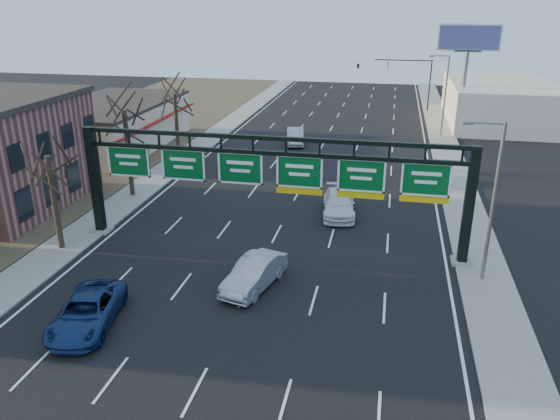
% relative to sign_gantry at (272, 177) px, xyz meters
% --- Properties ---
extents(ground, '(160.00, 160.00, 0.00)m').
position_rel_sign_gantry_xyz_m(ground, '(-0.16, -8.00, -4.63)').
color(ground, black).
rests_on(ground, ground).
extents(sidewalk_left, '(3.00, 120.00, 0.12)m').
position_rel_sign_gantry_xyz_m(sidewalk_left, '(-12.96, 12.00, -4.57)').
color(sidewalk_left, gray).
rests_on(sidewalk_left, ground).
extents(sidewalk_right, '(3.00, 120.00, 0.12)m').
position_rel_sign_gantry_xyz_m(sidewalk_right, '(12.64, 12.00, -4.57)').
color(sidewalk_right, gray).
rests_on(sidewalk_right, ground).
extents(dirt_strip_left, '(21.00, 120.00, 0.06)m').
position_rel_sign_gantry_xyz_m(dirt_strip_left, '(-25.16, 12.00, -4.60)').
color(dirt_strip_left, '#473D2B').
rests_on(dirt_strip_left, ground).
extents(lane_markings, '(21.60, 120.00, 0.01)m').
position_rel_sign_gantry_xyz_m(lane_markings, '(-0.16, 12.00, -4.62)').
color(lane_markings, white).
rests_on(lane_markings, ground).
extents(sign_gantry, '(24.60, 1.20, 7.20)m').
position_rel_sign_gantry_xyz_m(sign_gantry, '(0.00, 0.00, 0.00)').
color(sign_gantry, black).
rests_on(sign_gantry, ground).
extents(cream_strip, '(10.90, 18.40, 4.70)m').
position_rel_sign_gantry_xyz_m(cream_strip, '(-21.64, 21.00, -2.27)').
color(cream_strip, beige).
rests_on(cream_strip, ground).
extents(building_right_distant, '(12.00, 20.00, 5.00)m').
position_rel_sign_gantry_xyz_m(building_right_distant, '(19.84, 42.00, -2.13)').
color(building_right_distant, beige).
rests_on(building_right_distant, ground).
extents(tree_gantry, '(3.60, 3.60, 8.48)m').
position_rel_sign_gantry_xyz_m(tree_gantry, '(-12.96, -3.00, 2.48)').
color(tree_gantry, black).
rests_on(tree_gantry, sidewalk_left).
extents(tree_mid, '(3.60, 3.60, 9.24)m').
position_rel_sign_gantry_xyz_m(tree_mid, '(-12.96, 7.00, 3.23)').
color(tree_mid, black).
rests_on(tree_mid, sidewalk_left).
extents(tree_far, '(3.60, 3.60, 8.86)m').
position_rel_sign_gantry_xyz_m(tree_far, '(-12.96, 17.00, 2.86)').
color(tree_far, black).
rests_on(tree_far, sidewalk_left).
extents(streetlight_near, '(2.15, 0.22, 9.00)m').
position_rel_sign_gantry_xyz_m(streetlight_near, '(12.31, -2.00, 0.45)').
color(streetlight_near, slate).
rests_on(streetlight_near, sidewalk_right).
extents(streetlight_far, '(2.15, 0.22, 9.00)m').
position_rel_sign_gantry_xyz_m(streetlight_far, '(12.31, 32.00, 0.45)').
color(streetlight_far, slate).
rests_on(streetlight_far, sidewalk_right).
extents(billboard_right, '(7.00, 0.50, 12.00)m').
position_rel_sign_gantry_xyz_m(billboard_right, '(14.84, 36.98, 4.43)').
color(billboard_right, slate).
rests_on(billboard_right, ground).
extents(traffic_signal_mast, '(10.16, 0.54, 7.00)m').
position_rel_sign_gantry_xyz_m(traffic_signal_mast, '(5.53, 47.00, 0.87)').
color(traffic_signal_mast, black).
rests_on(traffic_signal_mast, ground).
extents(car_blue_suv, '(3.49, 5.92, 1.54)m').
position_rel_sign_gantry_xyz_m(car_blue_suv, '(-6.82, -10.53, -3.86)').
color(car_blue_suv, navy).
rests_on(car_blue_suv, ground).
extents(car_silver_sedan, '(2.91, 5.22, 1.63)m').
position_rel_sign_gantry_xyz_m(car_silver_sedan, '(0.12, -5.25, -3.81)').
color(car_silver_sedan, '#A2A2A6').
rests_on(car_silver_sedan, ground).
extents(car_white_wagon, '(2.87, 5.74, 1.60)m').
position_rel_sign_gantry_xyz_m(car_white_wagon, '(3.53, 6.44, -3.83)').
color(car_white_wagon, white).
rests_on(car_white_wagon, ground).
extents(car_grey_far, '(1.76, 4.34, 1.48)m').
position_rel_sign_gantry_xyz_m(car_grey_far, '(9.45, 14.93, -3.89)').
color(car_grey_far, '#38393C').
rests_on(car_grey_far, ground).
extents(car_silver_distant, '(2.67, 5.26, 1.65)m').
position_rel_sign_gantry_xyz_m(car_silver_distant, '(-3.14, 25.83, -3.80)').
color(car_silver_distant, '#A4A5A9').
rests_on(car_silver_distant, ground).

